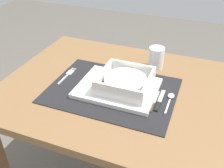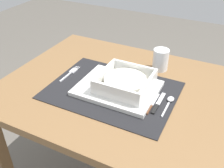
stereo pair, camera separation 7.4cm
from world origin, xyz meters
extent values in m
cube|color=brown|center=(0.00, 0.00, 0.71)|extent=(0.89, 0.71, 0.03)
cube|color=brown|center=(-0.40, 0.30, 0.35)|extent=(0.05, 0.05, 0.70)
cube|color=brown|center=(0.40, 0.30, 0.35)|extent=(0.05, 0.05, 0.70)
cube|color=black|center=(-0.01, -0.04, 0.73)|extent=(0.47, 0.35, 0.00)
cube|color=white|center=(0.01, -0.03, 0.74)|extent=(0.29, 0.23, 0.02)
cube|color=white|center=(0.04, -0.02, 0.75)|extent=(0.19, 0.19, 0.01)
cube|color=white|center=(-0.05, -0.02, 0.78)|extent=(0.01, 0.19, 0.05)
cube|color=white|center=(0.13, -0.02, 0.78)|extent=(0.01, 0.19, 0.05)
cube|color=white|center=(0.04, -0.11, 0.78)|extent=(0.17, 0.01, 0.05)
cube|color=white|center=(0.04, 0.07, 0.78)|extent=(0.17, 0.01, 0.05)
cylinder|color=silver|center=(0.04, -0.02, 0.77)|extent=(0.16, 0.16, 0.03)
cube|color=silver|center=(-0.22, -0.04, 0.73)|extent=(0.01, 0.08, 0.00)
cube|color=silver|center=(-0.22, 0.02, 0.73)|extent=(0.02, 0.04, 0.00)
cylinder|color=silver|center=(-0.22, 0.04, 0.73)|extent=(0.00, 0.02, 0.00)
cylinder|color=silver|center=(-0.22, 0.04, 0.73)|extent=(0.00, 0.02, 0.00)
cylinder|color=silver|center=(-0.21, 0.04, 0.73)|extent=(0.00, 0.02, 0.00)
cube|color=silver|center=(0.21, -0.06, 0.73)|extent=(0.01, 0.08, 0.00)
ellipsoid|color=silver|center=(0.21, 0.00, 0.74)|extent=(0.02, 0.03, 0.01)
cube|color=black|center=(0.18, -0.08, 0.73)|extent=(0.01, 0.05, 0.01)
cube|color=silver|center=(0.18, -0.01, 0.73)|extent=(0.01, 0.08, 0.00)
cube|color=#59331E|center=(0.16, -0.09, 0.73)|extent=(0.01, 0.05, 0.01)
cube|color=silver|center=(0.16, -0.02, 0.73)|extent=(0.01, 0.08, 0.00)
cylinder|color=white|center=(0.10, 0.20, 0.77)|extent=(0.07, 0.07, 0.09)
cylinder|color=#338C3F|center=(0.10, 0.20, 0.76)|extent=(0.05, 0.05, 0.06)
camera|label=1|loc=(0.29, -0.79, 1.29)|focal=41.63mm
camera|label=2|loc=(0.35, -0.76, 1.29)|focal=41.63mm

